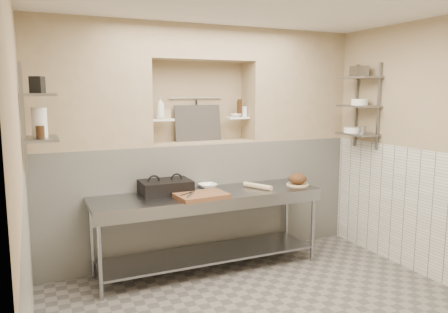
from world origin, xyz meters
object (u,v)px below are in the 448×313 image
rolling_pin (258,186)px  bottle_soap (160,108)px  prep_table (208,215)px  jug_left (39,122)px  bread_loaf (298,179)px  mixing_bowl (208,186)px  bowl_alcove (236,115)px  panini_press (165,187)px  cutting_board (201,196)px

rolling_pin → bottle_soap: bearing=151.6°
rolling_pin → prep_table: bearing=178.2°
jug_left → rolling_pin: bearing=2.1°
bread_loaf → bottle_soap: bottle_soap is taller
mixing_bowl → bread_loaf: (1.06, -0.30, 0.06)m
prep_table → bowl_alcove: bearing=42.0°
bowl_alcove → rolling_pin: bearing=-88.4°
panini_press → mixing_bowl: panini_press is taller
panini_press → mixing_bowl: 0.54m
panini_press → rolling_pin: bearing=-10.4°
bowl_alcove → cutting_board: bearing=-136.4°
mixing_bowl → bottle_soap: bearing=150.2°
panini_press → cutting_board: panini_press is taller
rolling_pin → bowl_alcove: bearing=91.6°
bottle_soap → bread_loaf: bearing=-20.5°
mixing_bowl → bread_loaf: bearing=-15.8°
cutting_board → jug_left: (-1.55, 0.07, 0.82)m
cutting_board → bottle_soap: (-0.23, 0.70, 0.92)m
bottle_soap → jug_left: size_ratio=0.97×
mixing_bowl → jug_left: 2.01m
bottle_soap → jug_left: (-1.32, -0.63, -0.10)m
mixing_bowl → rolling_pin: size_ratio=0.55×
prep_table → panini_press: panini_press is taller
panini_press → bowl_alcove: size_ratio=4.00×
mixing_bowl → bowl_alcove: bowl_alcove is taller
mixing_bowl → rolling_pin: (0.52, -0.27, 0.00)m
bowl_alcove → prep_table: bearing=-138.0°
panini_press → bowl_alcove: (1.05, 0.36, 0.76)m
mixing_bowl → bowl_alcove: bearing=30.1°
prep_table → bowl_alcove: 1.36m
panini_press → jug_left: bearing=-167.1°
jug_left → bottle_soap: bearing=25.4°
bottle_soap → rolling_pin: bearing=-28.4°
prep_table → panini_press: 0.58m
cutting_board → bowl_alcove: size_ratio=3.84×
panini_press → bread_loaf: size_ratio=2.51×
prep_table → mixing_bowl: bearing=68.7°
prep_table → jug_left: bearing=-176.5°
prep_table → bowl_alcove: size_ratio=18.76×
bread_loaf → bowl_alcove: bowl_alcove is taller
mixing_bowl → bottle_soap: size_ratio=0.81×
rolling_pin → bread_loaf: bearing=-3.4°
jug_left → panini_press: bearing=12.7°
panini_press → bread_loaf: bearing=-8.0°
cutting_board → bread_loaf: (1.31, 0.13, 0.06)m
panini_press → rolling_pin: size_ratio=1.43×
prep_table → rolling_pin: bearing=-1.8°
cutting_board → panini_press: bearing=129.1°
bread_loaf → prep_table: bearing=177.5°
cutting_board → mixing_bowl: size_ratio=2.51×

